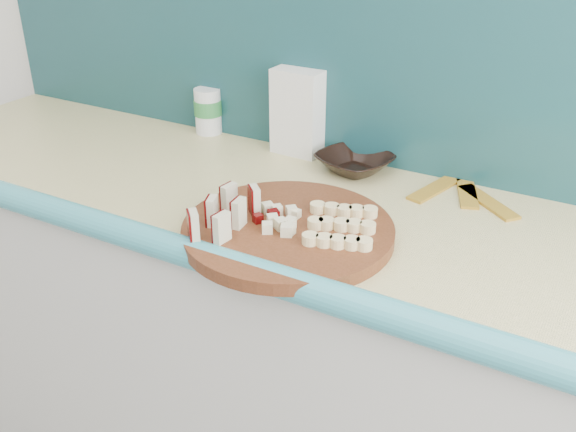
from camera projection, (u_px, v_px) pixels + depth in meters
The scene contains 10 objects.
kitchen_counter at pixel (280, 355), 1.65m from camera, with size 2.20×0.63×0.91m.
backsplash at pixel (338, 58), 1.55m from camera, with size 2.20×0.02×0.50m, color teal.
cutting_board at pixel (288, 231), 1.27m from camera, with size 0.42×0.42×0.03m, color #45220E.
apple_wedges at pixel (225, 212), 1.25m from camera, with size 0.09×0.19×0.06m.
apple_chunks at pixel (275, 219), 1.26m from camera, with size 0.07×0.07×0.02m.
banana_slices at pixel (340, 225), 1.24m from camera, with size 0.17×0.18×0.02m.
brown_bowl at pixel (355, 163), 1.55m from camera, with size 0.17×0.17×0.04m, color black.
flour_bag at pixel (300, 111), 1.63m from camera, with size 0.13×0.09×0.22m, color white.
canister at pixel (208, 110), 1.77m from camera, with size 0.08×0.08×0.13m.
banana_peel at pixel (463, 194), 1.44m from camera, with size 0.24×0.20×0.01m.
Camera 1 is at (0.75, 0.38, 1.54)m, focal length 40.00 mm.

